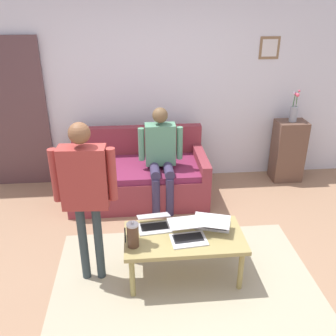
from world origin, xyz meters
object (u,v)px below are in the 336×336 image
(laptop_left, at_px, (188,234))
(laptop_center, at_px, (212,223))
(flower_vase, at_px, (294,112))
(person_seated, at_px, (161,153))
(coffee_table, at_px, (184,240))
(side_shelf, at_px, (288,151))
(french_press, at_px, (133,235))
(interior_door, at_px, (17,115))
(couch, at_px, (139,176))
(laptop_right, at_px, (154,224))
(person_standing, at_px, (85,185))

(laptop_left, bearing_deg, laptop_center, -150.26)
(flower_vase, distance_m, person_seated, 2.00)
(coffee_table, xyz_separation_m, side_shelf, (-1.78, -1.95, 0.04))
(laptop_center, relative_size, french_press, 1.58)
(interior_door, height_order, side_shelf, interior_door)
(coffee_table, height_order, side_shelf, side_shelf)
(couch, bearing_deg, side_shelf, -171.04)
(couch, height_order, french_press, couch)
(laptop_left, height_order, laptop_center, laptop_center)
(couch, bearing_deg, coffee_table, 103.86)
(couch, distance_m, laptop_center, 1.66)
(interior_door, xyz_separation_m, person_seated, (-1.89, 0.79, -0.30))
(laptop_left, relative_size, laptop_center, 0.88)
(person_seated, bearing_deg, side_shelf, -163.22)
(laptop_right, relative_size, person_seated, 0.26)
(interior_door, relative_size, couch, 1.16)
(coffee_table, distance_m, flower_vase, 2.71)
(flower_vase, xyz_separation_m, person_standing, (2.65, 1.90, -0.01))
(couch, bearing_deg, person_seated, 141.37)
(laptop_center, bearing_deg, flower_vase, -129.05)
(interior_door, bearing_deg, coffee_table, 132.75)
(laptop_left, bearing_deg, french_press, 8.71)
(laptop_right, xyz_separation_m, side_shelf, (-2.05, -1.79, -0.06))
(laptop_center, distance_m, flower_vase, 2.42)
(laptop_left, height_order, person_standing, person_standing)
(laptop_left, height_order, flower_vase, flower_vase)
(interior_door, distance_m, person_seated, 2.07)
(interior_door, height_order, couch, interior_door)
(interior_door, bearing_deg, laptop_center, 138.13)
(interior_door, bearing_deg, french_press, 123.86)
(coffee_table, bearing_deg, couch, -76.14)
(coffee_table, relative_size, person_standing, 0.71)
(coffee_table, height_order, laptop_center, laptop_center)
(interior_door, bearing_deg, laptop_right, 130.90)
(laptop_left, relative_size, french_press, 1.40)
(laptop_right, xyz_separation_m, french_press, (0.20, 0.28, 0.08))
(flower_vase, height_order, person_seated, flower_vase)
(french_press, bearing_deg, laptop_right, -126.28)
(coffee_table, xyz_separation_m, laptop_right, (0.27, -0.17, 0.09))
(laptop_right, distance_m, french_press, 0.35)
(interior_door, xyz_separation_m, french_press, (-1.53, 2.28, -0.44))
(laptop_left, height_order, side_shelf, side_shelf)
(side_shelf, distance_m, flower_vase, 0.58)
(french_press, bearing_deg, coffee_table, -166.96)
(french_press, height_order, flower_vase, flower_vase)
(person_standing, bearing_deg, side_shelf, -144.33)
(couch, height_order, coffee_table, couch)
(person_standing, bearing_deg, french_press, 157.94)
(person_seated, bearing_deg, flower_vase, -163.23)
(french_press, distance_m, person_standing, 0.61)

